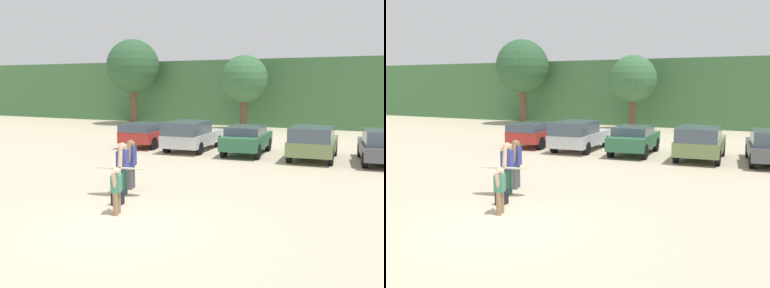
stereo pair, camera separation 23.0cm
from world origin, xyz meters
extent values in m
plane|color=#C1B293|center=(0.00, 0.00, 0.00)|extent=(120.00, 120.00, 0.00)
cube|color=#427042|center=(0.00, 31.70, 2.72)|extent=(108.00, 12.00, 5.44)
cylinder|color=brown|center=(-14.96, 23.29, 1.52)|extent=(0.62, 0.62, 3.04)
sphere|color=#2D5633|center=(-14.96, 23.29, 4.95)|extent=(4.51, 4.51, 4.51)
cylinder|color=brown|center=(-4.87, 23.00, 1.17)|extent=(0.56, 0.56, 2.34)
sphere|color=#38663D|center=(-4.87, 23.00, 3.84)|extent=(3.52, 3.52, 3.52)
cube|color=#B72D28|center=(-6.66, 12.45, 0.64)|extent=(2.12, 4.18, 0.60)
cube|color=#3F4C5B|center=(-6.60, 11.52, 1.14)|extent=(1.86, 2.44, 0.40)
cylinder|color=black|center=(-7.58, 13.73, 0.34)|extent=(0.27, 0.69, 0.67)
cylinder|color=black|center=(-5.92, 13.85, 0.34)|extent=(0.27, 0.69, 0.67)
cylinder|color=black|center=(-7.40, 11.06, 0.34)|extent=(0.27, 0.69, 0.67)
cylinder|color=black|center=(-5.74, 11.17, 0.34)|extent=(0.27, 0.69, 0.67)
cube|color=silver|center=(-3.82, 12.13, 0.63)|extent=(2.28, 4.58, 0.62)
cube|color=#3F4C5B|center=(-3.75, 11.20, 1.26)|extent=(1.99, 2.77, 0.63)
cylinder|color=black|center=(-4.81, 13.52, 0.32)|extent=(0.27, 0.66, 0.64)
cylinder|color=black|center=(-3.07, 13.66, 0.32)|extent=(0.27, 0.66, 0.64)
cylinder|color=black|center=(-4.57, 10.60, 0.32)|extent=(0.27, 0.66, 0.64)
cylinder|color=black|center=(-2.84, 10.74, 0.32)|extent=(0.27, 0.66, 0.64)
cube|color=#2D6642|center=(-0.83, 12.00, 0.68)|extent=(2.18, 4.20, 0.64)
cube|color=#3F4C5B|center=(-0.80, 11.72, 1.20)|extent=(1.84, 2.27, 0.41)
cylinder|color=black|center=(-1.76, 13.25, 0.35)|extent=(0.29, 0.73, 0.71)
cylinder|color=black|center=(-0.16, 13.41, 0.35)|extent=(0.29, 0.73, 0.71)
cylinder|color=black|center=(-1.50, 10.60, 0.35)|extent=(0.29, 0.73, 0.71)
cylinder|color=black|center=(0.11, 10.75, 0.35)|extent=(0.29, 0.73, 0.71)
cube|color=#6B7F4C|center=(2.39, 11.94, 0.65)|extent=(2.27, 4.25, 0.62)
cube|color=#3F4C5B|center=(2.46, 11.08, 1.26)|extent=(1.97, 2.51, 0.60)
cylinder|color=black|center=(1.41, 13.22, 0.34)|extent=(0.28, 0.71, 0.69)
cylinder|color=black|center=(3.15, 13.36, 0.34)|extent=(0.28, 0.71, 0.69)
cylinder|color=black|center=(1.63, 10.52, 0.34)|extent=(0.28, 0.71, 0.69)
cylinder|color=black|center=(3.37, 10.66, 0.34)|extent=(0.28, 0.71, 0.69)
cylinder|color=black|center=(4.30, 13.49, 0.33)|extent=(0.32, 0.69, 0.66)
cylinder|color=black|center=(4.74, 10.66, 0.33)|extent=(0.32, 0.69, 0.66)
cylinder|color=#26593F|center=(-1.61, 2.47, 0.40)|extent=(0.19, 0.19, 0.79)
cylinder|color=#26593F|center=(-1.70, 2.74, 0.40)|extent=(0.19, 0.19, 0.79)
cube|color=#333D8C|center=(-1.65, 2.60, 1.10)|extent=(0.41, 0.48, 0.61)
sphere|color=#D8AD8C|center=(-1.65, 2.60, 1.53)|extent=(0.25, 0.25, 0.25)
cylinder|color=#D8AD8C|center=(-1.59, 2.39, 1.26)|extent=(0.21, 0.30, 0.66)
cylinder|color=#D8AD8C|center=(-1.72, 2.82, 1.26)|extent=(0.22, 0.33, 0.65)
cylinder|color=#8C6B4C|center=(-0.59, 0.74, 0.30)|extent=(0.14, 0.14, 0.61)
cylinder|color=#8C6B4C|center=(-0.66, 0.94, 0.30)|extent=(0.14, 0.14, 0.61)
cube|color=#3F7F66|center=(-0.63, 0.84, 0.84)|extent=(0.32, 0.37, 0.46)
sphere|color=#D8AD8C|center=(-0.63, 0.84, 1.17)|extent=(0.19, 0.19, 0.19)
cylinder|color=#D8AD8C|center=(-0.57, 0.68, 0.96)|extent=(0.17, 0.27, 0.50)
cylinder|color=#D8AD8C|center=(-0.68, 1.00, 0.96)|extent=(0.19, 0.30, 0.49)
cylinder|color=#4C4C51|center=(-1.88, 3.32, 0.39)|extent=(0.18, 0.18, 0.78)
cylinder|color=#4C4C51|center=(-1.97, 3.59, 0.39)|extent=(0.18, 0.18, 0.78)
cube|color=#333D8C|center=(-1.93, 3.46, 1.08)|extent=(0.40, 0.47, 0.60)
sphere|color=#8C664C|center=(-1.93, 3.46, 1.50)|extent=(0.25, 0.25, 0.25)
cylinder|color=#8C664C|center=(-1.86, 3.25, 1.23)|extent=(0.22, 0.34, 0.64)
cylinder|color=#8C664C|center=(-1.99, 3.67, 1.23)|extent=(0.21, 0.31, 0.64)
ellipsoid|color=beige|center=(-1.66, 2.48, 0.87)|extent=(1.81, 0.96, 0.18)
cube|color=black|center=(-1.16, 1.61, 0.23)|extent=(0.24, 0.34, 0.45)
camera|label=1|loc=(6.10, -8.42, 3.43)|focal=40.95mm
camera|label=2|loc=(6.31, -8.31, 3.43)|focal=40.95mm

